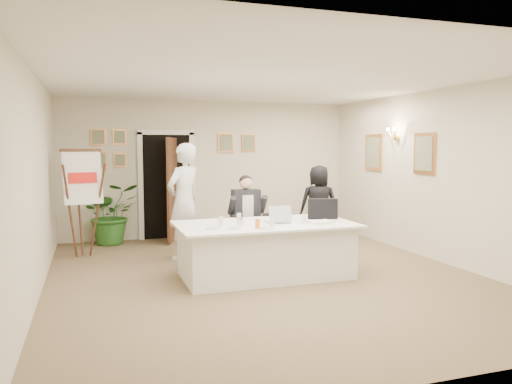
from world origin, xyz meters
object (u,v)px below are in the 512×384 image
at_px(laptop, 277,213).
at_px(paper_stack, 321,222).
at_px(seated_man, 247,218).
at_px(potted_palm, 111,214).
at_px(flip_chart, 82,209).
at_px(oj_glass, 258,224).
at_px(conference_table, 265,249).
at_px(standing_woman, 319,204).
at_px(standing_man, 184,201).
at_px(laptop_bag, 323,209).
at_px(steel_jug, 241,222).

relative_size(laptop, paper_stack, 1.06).
height_order(seated_man, potted_palm, seated_man).
bearing_deg(flip_chart, paper_stack, -35.84).
bearing_deg(oj_glass, potted_palm, 115.75).
xyz_separation_m(conference_table, seated_man, (0.05, 1.05, 0.32)).
bearing_deg(standing_woman, standing_man, 24.83).
relative_size(flip_chart, paper_stack, 5.39).
relative_size(flip_chart, laptop_bag, 4.08).
distance_m(standing_woman, steel_jug, 3.05).
height_order(seated_man, standing_man, standing_man).
bearing_deg(standing_woman, seated_man, 42.65).
xyz_separation_m(conference_table, flip_chart, (-2.51, 2.12, 0.44)).
distance_m(flip_chart, laptop, 3.42).
distance_m(standing_man, oj_glass, 2.01).
bearing_deg(paper_stack, laptop_bag, 60.88).
xyz_separation_m(standing_man, oj_glass, (0.65, -1.90, -0.12)).
height_order(seated_man, laptop, seated_man).
bearing_deg(oj_glass, laptop_bag, 24.13).
xyz_separation_m(seated_man, laptop, (0.14, -1.04, 0.20)).
bearing_deg(laptop, oj_glass, -134.27).
height_order(standing_man, potted_palm, standing_man).
relative_size(laptop, steel_jug, 3.19).
bearing_deg(potted_palm, standing_woman, -17.53).
bearing_deg(standing_man, flip_chart, -58.37).
bearing_deg(standing_woman, oj_glass, 63.68).
distance_m(potted_palm, oj_glass, 4.03).
bearing_deg(steel_jug, laptop, 11.63).
height_order(potted_palm, laptop_bag, potted_palm).
xyz_separation_m(conference_table, oj_glass, (-0.26, -0.42, 0.45)).
xyz_separation_m(flip_chart, laptop_bag, (3.48, -1.99, 0.10)).
distance_m(flip_chart, steel_jug, 3.07).
relative_size(standing_man, potted_palm, 1.65).
bearing_deg(laptop_bag, seated_man, 150.31).
xyz_separation_m(conference_table, standing_man, (-0.90, 1.49, 0.57)).
relative_size(conference_table, laptop, 7.20).
relative_size(seated_man, paper_stack, 4.28).
xyz_separation_m(standing_woman, steel_jug, (-2.20, -2.12, 0.07)).
bearing_deg(steel_jug, laptop_bag, 10.13).
xyz_separation_m(standing_man, standing_woman, (2.70, 0.52, -0.20)).
bearing_deg(oj_glass, standing_man, 108.79).
relative_size(flip_chart, oj_glass, 13.78).
xyz_separation_m(standing_woman, potted_palm, (-3.80, 1.20, -0.17)).
bearing_deg(steel_jug, oj_glass, -64.42).
relative_size(standing_man, laptop_bag, 4.38).
bearing_deg(flip_chart, potted_palm, 65.14).
xyz_separation_m(flip_chart, oj_glass, (2.25, -2.53, 0.01)).
xyz_separation_m(conference_table, standing_woman, (1.80, 2.01, 0.36)).
xyz_separation_m(flip_chart, laptop, (2.70, -2.11, 0.08)).
distance_m(seated_man, standing_man, 1.08).
bearing_deg(steel_jug, seated_man, 68.91).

